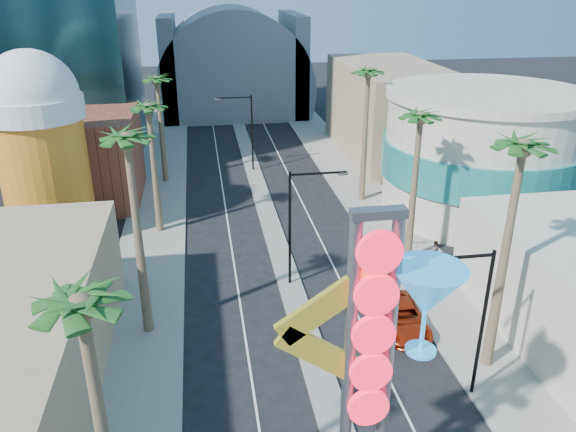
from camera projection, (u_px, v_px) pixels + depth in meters
name	position (u px, v px, depth m)	size (l,w,h in m)	color
sidewalk_west	(157.00, 208.00, 49.93)	(5.00, 100.00, 0.15)	gray
sidewalk_east	(364.00, 195.00, 52.70)	(5.00, 100.00, 0.15)	gray
median	(260.00, 190.00, 54.03)	(1.60, 84.00, 0.15)	gray
brick_filler_west	(81.00, 159.00, 50.14)	(10.00, 10.00, 8.00)	brown
filler_east	(389.00, 110.00, 63.46)	(10.00, 20.00, 10.00)	tan
beer_mug	(40.00, 142.00, 41.22)	(7.00, 7.00, 14.50)	orange
turquoise_building	(481.00, 154.00, 47.35)	(16.60, 16.60, 10.60)	beige
canopy	(233.00, 83.00, 83.14)	(22.00, 16.00, 22.00)	slate
neon_sign	(392.00, 346.00, 19.54)	(6.53, 2.60, 12.55)	gray
streetlight_0	(298.00, 218.00, 35.90)	(3.79, 0.25, 8.00)	black
streetlight_1	(247.00, 126.00, 57.48)	(3.79, 0.25, 8.00)	black
streetlight_2	(475.00, 312.00, 25.95)	(3.45, 0.25, 8.00)	black
palm_0	(84.00, 325.00, 16.19)	(2.40, 2.40, 11.70)	brown
palm_1	(128.00, 154.00, 28.52)	(2.40, 2.40, 12.70)	brown
palm_2	(149.00, 116.00, 41.73)	(2.40, 2.40, 11.20)	brown
palm_3	(157.00, 87.00, 52.60)	(2.40, 2.40, 11.20)	brown
palm_5	(520.00, 164.00, 25.53)	(2.40, 2.40, 13.20)	brown
palm_6	(420.00, 127.00, 36.93)	(2.40, 2.40, 11.70)	brown
palm_7	(368.00, 82.00, 47.45)	(2.40, 2.40, 12.70)	brown
red_pickup	(402.00, 317.00, 32.86)	(2.48, 5.37, 1.49)	maroon
pedestrian_b	(434.00, 251.00, 40.23)	(0.77, 0.60, 1.59)	gray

